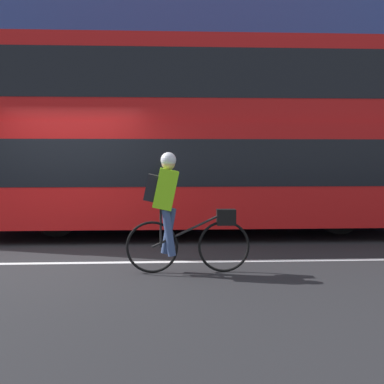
# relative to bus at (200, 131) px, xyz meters

# --- Properties ---
(ground_plane) EXTENTS (80.00, 80.00, 0.00)m
(ground_plane) POSITION_rel_bus_xyz_m (-2.39, -2.65, -2.11)
(ground_plane) COLOR #232326
(road_center_line) EXTENTS (50.00, 0.14, 0.01)m
(road_center_line) POSITION_rel_bus_xyz_m (-2.39, -2.75, -2.10)
(road_center_line) COLOR silver
(road_center_line) RESTS_ON ground_plane
(sidewalk_curb) EXTENTS (60.00, 2.48, 0.14)m
(sidewalk_curb) POSITION_rel_bus_xyz_m (-2.39, 2.65, -2.03)
(sidewalk_curb) COLOR gray
(sidewalk_curb) RESTS_ON ground_plane
(building_facade) EXTENTS (60.00, 0.30, 7.66)m
(building_facade) POSITION_rel_bus_xyz_m (-2.39, 4.04, 1.73)
(building_facade) COLOR #33478C
(building_facade) RESTS_ON ground_plane
(bus) EXTENTS (9.27, 2.42, 3.82)m
(bus) POSITION_rel_bus_xyz_m (0.00, 0.00, 0.00)
(bus) COLOR black
(bus) RESTS_ON ground_plane
(cyclist_on_bike) EXTENTS (1.72, 0.32, 1.67)m
(cyclist_on_bike) POSITION_rel_bus_xyz_m (-0.59, -3.48, -1.21)
(cyclist_on_bike) COLOR black
(cyclist_on_bike) RESTS_ON ground_plane
(street_sign_post) EXTENTS (0.36, 0.09, 2.20)m
(street_sign_post) POSITION_rel_bus_xyz_m (2.95, 2.52, -0.72)
(street_sign_post) COLOR #59595B
(street_sign_post) RESTS_ON sidewalk_curb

